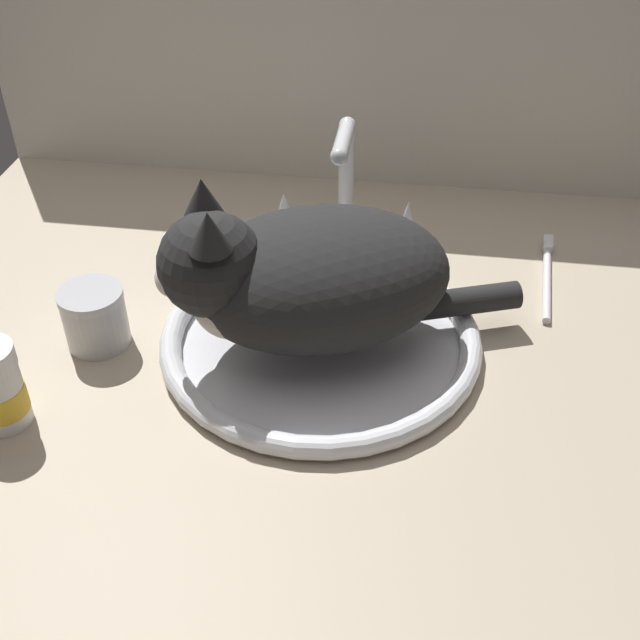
% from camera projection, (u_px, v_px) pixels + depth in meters
% --- Properties ---
extents(countertop, '(1.04, 0.79, 0.03)m').
position_uv_depth(countertop, '(300.00, 353.00, 0.90)').
color(countertop, '#B7A88E').
rests_on(countertop, ground).
extents(backsplash_wall, '(1.04, 0.02, 0.37)m').
position_uv_depth(backsplash_wall, '(344.00, 77.00, 1.11)').
color(backsplash_wall, silver).
rests_on(backsplash_wall, ground).
extents(sink_basin, '(0.36, 0.36, 0.02)m').
position_uv_depth(sink_basin, '(320.00, 340.00, 0.88)').
color(sink_basin, white).
rests_on(sink_basin, countertop).
extents(faucet, '(0.20, 0.12, 0.17)m').
position_uv_depth(faucet, '(345.00, 194.00, 1.03)').
color(faucet, silver).
rests_on(faucet, countertop).
extents(cat, '(0.39, 0.28, 0.18)m').
position_uv_depth(cat, '(300.00, 279.00, 0.82)').
color(cat, black).
rests_on(cat, sink_basin).
extents(metal_jar, '(0.07, 0.07, 0.07)m').
position_uv_depth(metal_jar, '(95.00, 317.00, 0.87)').
color(metal_jar, '#B2B5BA').
rests_on(metal_jar, countertop).
extents(toothbrush, '(0.03, 0.18, 0.02)m').
position_uv_depth(toothbrush, '(547.00, 276.00, 0.99)').
color(toothbrush, silver).
rests_on(toothbrush, countertop).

